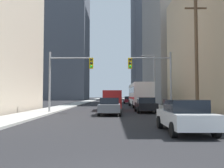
% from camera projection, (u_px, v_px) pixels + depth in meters
% --- Properties ---
extents(sidewalk_left, '(2.97, 160.00, 0.15)m').
position_uv_depth(sidewalk_left, '(83.00, 103.00, 53.62)').
color(sidewalk_left, '#9E9E99').
rests_on(sidewalk_left, ground).
extents(sidewalk_right, '(2.97, 160.00, 0.15)m').
position_uv_depth(sidewalk_right, '(142.00, 103.00, 53.57)').
color(sidewalk_right, '#9E9E99').
rests_on(sidewalk_right, ground).
extents(city_bus, '(2.67, 11.53, 3.40)m').
position_uv_depth(city_bus, '(141.00, 94.00, 34.04)').
color(city_bus, silver).
rests_on(city_bus, ground).
extents(cargo_van_red, '(2.16, 5.27, 2.26)m').
position_uv_depth(cargo_van_red, '(112.00, 99.00, 26.72)').
color(cargo_van_red, maroon).
rests_on(cargo_van_red, ground).
extents(sedan_white, '(1.95, 4.22, 1.52)m').
position_uv_depth(sedan_white, '(185.00, 116.00, 10.74)').
color(sedan_white, white).
rests_on(sedan_white, ground).
extents(sedan_grey, '(1.95, 4.24, 1.52)m').
position_uv_depth(sedan_grey, '(111.00, 106.00, 20.37)').
color(sedan_grey, slate).
rests_on(sedan_grey, ground).
extents(sedan_black, '(1.95, 4.21, 1.52)m').
position_uv_depth(sedan_black, '(147.00, 105.00, 23.32)').
color(sedan_black, black).
rests_on(sedan_black, ground).
extents(sedan_maroon, '(1.95, 4.20, 1.52)m').
position_uv_depth(sedan_maroon, '(129.00, 100.00, 49.19)').
color(sedan_maroon, maroon).
rests_on(sedan_maroon, ground).
extents(traffic_signal_near_left, '(4.35, 0.44, 6.00)m').
position_uv_depth(traffic_signal_near_left, '(70.00, 71.00, 22.80)').
color(traffic_signal_near_left, gray).
rests_on(traffic_signal_near_left, ground).
extents(traffic_signal_near_right, '(4.28, 0.44, 6.00)m').
position_uv_depth(traffic_signal_near_right, '(153.00, 71.00, 22.77)').
color(traffic_signal_near_right, gray).
rests_on(traffic_signal_near_right, ground).
extents(utility_pole_right, '(2.20, 0.28, 10.36)m').
position_uv_depth(utility_pole_right, '(197.00, 50.00, 19.12)').
color(utility_pole_right, brown).
rests_on(utility_pole_right, ground).
extents(street_lamp_right, '(2.02, 0.32, 7.50)m').
position_uv_depth(street_lamp_right, '(153.00, 75.00, 32.28)').
color(street_lamp_right, gray).
rests_on(street_lamp_right, ground).
extents(building_left_far_tower, '(19.17, 19.75, 50.49)m').
position_uv_depth(building_left_far_tower, '(64.00, 36.00, 91.26)').
color(building_left_far_tower, '#4C515B').
rests_on(building_left_far_tower, ground).
extents(building_right_mid_block, '(18.39, 24.71, 34.34)m').
position_uv_depth(building_right_mid_block, '(190.00, 28.00, 53.21)').
color(building_right_mid_block, gray).
rests_on(building_right_mid_block, ground).
extents(building_right_far_highrise, '(25.90, 22.46, 70.01)m').
position_uv_depth(building_right_far_highrise, '(164.00, 17.00, 98.97)').
color(building_right_far_highrise, '#4C515B').
rests_on(building_right_far_highrise, ground).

